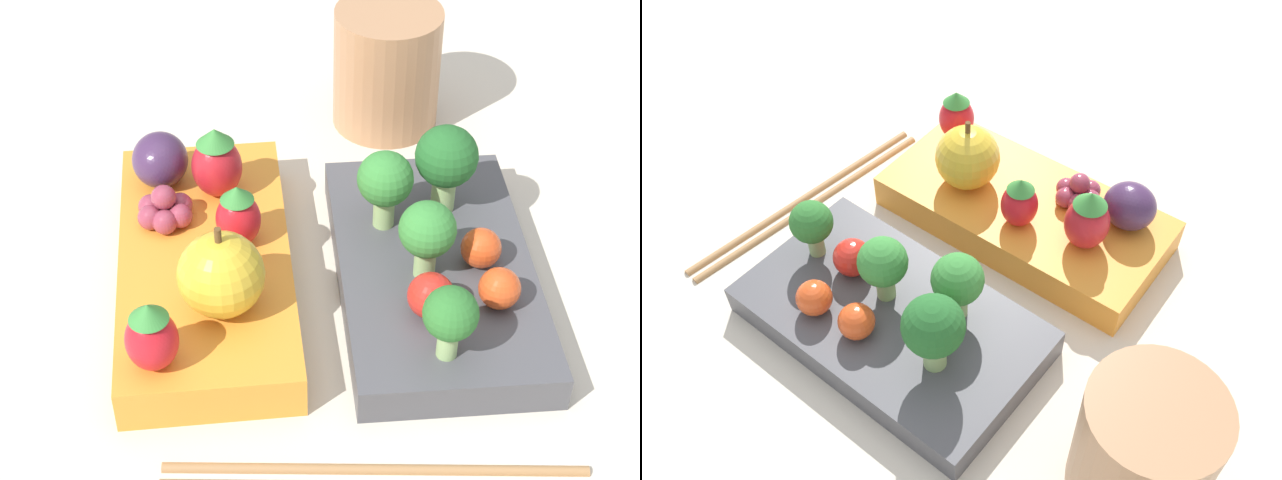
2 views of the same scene
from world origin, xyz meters
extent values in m
plane|color=beige|center=(0.00, 0.00, 0.00)|extent=(4.00, 4.00, 0.00)
cube|color=#4C4C51|center=(0.01, 0.07, 0.01)|extent=(0.19, 0.11, 0.02)
cube|color=orange|center=(-0.01, -0.06, 0.01)|extent=(0.21, 0.10, 0.03)
cylinder|color=#93B770|center=(-0.04, 0.08, 0.03)|extent=(0.01, 0.01, 0.02)
sphere|color=#236028|center=(-0.04, 0.08, 0.06)|extent=(0.04, 0.04, 0.04)
cylinder|color=#93B770|center=(0.02, 0.06, 0.03)|extent=(0.01, 0.01, 0.02)
sphere|color=#388438|center=(0.02, 0.06, 0.05)|extent=(0.03, 0.03, 0.03)
cylinder|color=#93B770|center=(-0.03, 0.04, 0.03)|extent=(0.01, 0.01, 0.02)
sphere|color=#388438|center=(-0.03, 0.04, 0.06)|extent=(0.03, 0.03, 0.03)
cylinder|color=#93B770|center=(0.08, 0.06, 0.03)|extent=(0.01, 0.01, 0.02)
sphere|color=#2D702D|center=(0.08, 0.06, 0.05)|extent=(0.03, 0.03, 0.03)
sphere|color=#DB4C1E|center=(0.01, 0.09, 0.03)|extent=(0.02, 0.02, 0.02)
sphere|color=#DB4C1E|center=(0.05, 0.10, 0.03)|extent=(0.02, 0.02, 0.02)
sphere|color=red|center=(0.05, 0.06, 0.03)|extent=(0.03, 0.03, 0.03)
sphere|color=gold|center=(0.04, -0.05, 0.05)|extent=(0.05, 0.05, 0.05)
cylinder|color=brown|center=(0.04, -0.05, 0.08)|extent=(0.00, 0.00, 0.01)
ellipsoid|color=red|center=(-0.06, -0.05, 0.05)|extent=(0.03, 0.03, 0.04)
cone|color=#388438|center=(-0.06, -0.05, 0.07)|extent=(0.02, 0.02, 0.01)
ellipsoid|color=red|center=(0.08, -0.09, 0.04)|extent=(0.03, 0.03, 0.03)
cone|color=#388438|center=(0.08, -0.09, 0.06)|extent=(0.02, 0.02, 0.01)
ellipsoid|color=red|center=(-0.01, -0.04, 0.04)|extent=(0.03, 0.03, 0.03)
cone|color=#388438|center=(-0.01, -0.04, 0.06)|extent=(0.02, 0.02, 0.01)
ellipsoid|color=#42284C|center=(-0.07, -0.09, 0.04)|extent=(0.04, 0.03, 0.03)
sphere|color=#93384C|center=(-0.03, -0.08, 0.03)|extent=(0.01, 0.01, 0.01)
sphere|color=#93384C|center=(-0.03, -0.08, 0.03)|extent=(0.01, 0.01, 0.01)
sphere|color=#93384C|center=(-0.04, -0.08, 0.03)|extent=(0.01, 0.01, 0.01)
sphere|color=#93384C|center=(-0.05, -0.08, 0.03)|extent=(0.01, 0.01, 0.01)
sphere|color=#93384C|center=(-0.04, -0.09, 0.03)|extent=(0.01, 0.01, 0.01)
sphere|color=#93384C|center=(-0.03, -0.09, 0.03)|extent=(0.01, 0.01, 0.01)
sphere|color=#93384C|center=(-0.04, -0.08, 0.04)|extent=(0.01, 0.01, 0.01)
cylinder|color=tan|center=(-0.17, 0.06, 0.04)|extent=(0.07, 0.07, 0.08)
cylinder|color=#A37547|center=(0.14, 0.02, 0.00)|extent=(0.03, 0.21, 0.01)
cylinder|color=#A37547|center=(0.13, 0.02, 0.00)|extent=(0.03, 0.21, 0.01)
camera|label=1|loc=(0.45, -0.04, 0.43)|focal=60.00mm
camera|label=2|loc=(-0.19, 0.25, 0.39)|focal=40.00mm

